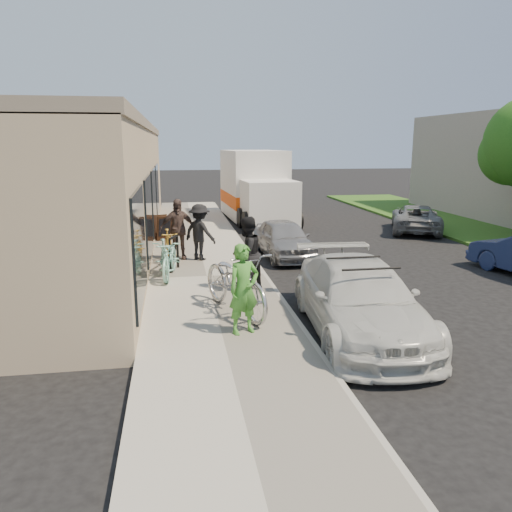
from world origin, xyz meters
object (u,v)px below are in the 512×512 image
man_standing (247,254)px  bystander_b (178,229)px  woman_rider (244,289)px  far_car_gray (416,218)px  cruiser_bike_a (165,260)px  cruiser_bike_c (169,246)px  bystander_a (200,232)px  cruiser_bike_b (170,258)px  sedan_white (359,299)px  tandem_bike (235,281)px  sandwich_board (163,228)px  sedan_silver (284,239)px  moving_truck (256,190)px  bike_rack (174,250)px

man_standing → bystander_b: bystander_b is taller
woman_rider → far_car_gray: bearing=28.3°
cruiser_bike_a → cruiser_bike_c: (0.09, 1.83, -0.02)m
bystander_a → man_standing: bearing=147.4°
woman_rider → bystander_a: bystander_a is taller
cruiser_bike_b → cruiser_bike_a: bearing=-117.8°
far_car_gray → bystander_b: size_ratio=2.20×
bystander_b → far_car_gray: bearing=14.9°
sedan_white → bystander_b: bearing=122.2°
tandem_bike → cruiser_bike_b: (-1.34, 3.10, -0.16)m
tandem_bike → bystander_b: (-1.11, 5.13, 0.25)m
cruiser_bike_b → far_car_gray: bearing=40.3°
sandwich_board → far_car_gray: far_car_gray is taller
sedan_silver → moving_truck: moving_truck is taller
man_standing → bystander_b: 3.91m
bystander_b → bike_rack: bearing=-103.5°
bike_rack → far_car_gray: far_car_gray is taller
cruiser_bike_a → cruiser_bike_b: bearing=46.6°
sandwich_board → man_standing: size_ratio=0.51×
moving_truck → cruiser_bike_b: size_ratio=3.51×
bystander_b → bystander_a: bearing=-23.9°
cruiser_bike_b → bystander_b: 2.08m
sandwich_board → tandem_bike: 8.40m
bike_rack → far_car_gray: 11.28m
bike_rack → cruiser_bike_b: cruiser_bike_b is taller
moving_truck → cruiser_bike_a: bearing=-114.5°
man_standing → far_car_gray: bearing=-178.7°
bike_rack → moving_truck: size_ratio=0.14×
bike_rack → cruiser_bike_a: 0.89m
sedan_white → cruiser_bike_c: size_ratio=3.07×
man_standing → moving_truck: bearing=-142.5°
woman_rider → man_standing: (0.45, 2.69, 0.05)m
moving_truck → tandem_bike: (-2.63, -13.37, -0.62)m
bike_rack → sandwich_board: bearing=94.8°
sandwich_board → far_car_gray: (10.23, 1.01, -0.05)m
cruiser_bike_b → bystander_a: size_ratio=1.15×
far_car_gray → cruiser_bike_a: size_ratio=2.42×
sedan_white → woman_rider: size_ratio=2.92×
bike_rack → moving_truck: bearing=68.1°
sandwich_board → woman_rider: size_ratio=0.54×
sedan_white → cruiser_bike_c: 6.92m
sedan_white → cruiser_bike_b: bearing=134.2°
sandwich_board → sedan_white: size_ratio=0.18×
man_standing → cruiser_bike_b: (-1.79, 1.56, -0.38)m
cruiser_bike_c → bystander_a: bearing=4.4°
tandem_bike → sandwich_board: bearing=80.1°
cruiser_bike_c → bystander_a: size_ratio=0.95×
sedan_silver → woman_rider: (-2.21, -6.63, 0.38)m
tandem_bike → bystander_a: bearing=74.4°
sandwich_board → bystander_a: bearing=-93.2°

